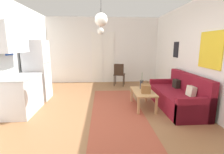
# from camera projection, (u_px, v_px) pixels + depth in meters

# --- Properties ---
(ground_plane) EXTENTS (5.25, 7.98, 0.10)m
(ground_plane) POSITION_uv_depth(u_px,v_px,m) (105.00, 121.00, 3.58)
(ground_plane) COLOR #8E603D
(wall_back) EXTENTS (4.85, 0.13, 2.74)m
(wall_back) POSITION_uv_depth(u_px,v_px,m) (103.00, 51.00, 6.97)
(wall_back) COLOR white
(wall_back) RESTS_ON ground_plane
(wall_right) EXTENTS (0.12, 7.58, 2.74)m
(wall_right) POSITION_uv_depth(u_px,v_px,m) (216.00, 56.00, 3.46)
(wall_right) COLOR white
(wall_right) RESTS_ON ground_plane
(area_rug) EXTENTS (1.22, 3.65, 0.01)m
(area_rug) POSITION_uv_depth(u_px,v_px,m) (117.00, 111.00, 3.99)
(area_rug) COLOR #9E4733
(area_rug) RESTS_ON ground_plane
(couch) EXTENTS (0.82, 1.91, 0.89)m
(couch) POSITION_uv_depth(u_px,v_px,m) (179.00, 97.00, 4.21)
(couch) COLOR maroon
(couch) RESTS_ON ground_plane
(coffee_table) EXTENTS (0.50, 0.96, 0.44)m
(coffee_table) POSITION_uv_depth(u_px,v_px,m) (143.00, 93.00, 4.20)
(coffee_table) COLOR tan
(coffee_table) RESTS_ON ground_plane
(bamboo_vase) EXTENTS (0.10, 0.10, 0.45)m
(bamboo_vase) POSITION_uv_depth(u_px,v_px,m) (142.00, 84.00, 4.40)
(bamboo_vase) COLOR #2D2D33
(bamboo_vase) RESTS_ON coffee_table
(handbag) EXTENTS (0.26, 0.29, 0.30)m
(handbag) POSITION_uv_depth(u_px,v_px,m) (146.00, 89.00, 4.03)
(handbag) COLOR brown
(handbag) RESTS_ON coffee_table
(refrigerator) EXTENTS (0.62, 0.63, 1.74)m
(refrigerator) POSITION_uv_depth(u_px,v_px,m) (38.00, 70.00, 4.77)
(refrigerator) COLOR white
(refrigerator) RESTS_ON ground_plane
(kitchen_counter) EXTENTS (0.59, 1.09, 2.10)m
(kitchen_counter) POSITION_uv_depth(u_px,v_px,m) (20.00, 80.00, 3.80)
(kitchen_counter) COLOR silver
(kitchen_counter) RESTS_ON ground_plane
(accent_chair) EXTENTS (0.51, 0.49, 0.89)m
(accent_chair) POSITION_uv_depth(u_px,v_px,m) (119.00, 73.00, 6.44)
(accent_chair) COLOR black
(accent_chair) RESTS_ON ground_plane
(pendant_lamp_near) EXTENTS (0.26, 0.26, 0.77)m
(pendant_lamp_near) POSITION_uv_depth(u_px,v_px,m) (101.00, 20.00, 3.24)
(pendant_lamp_near) COLOR black
(pendant_lamp_far) EXTENTS (0.22, 0.22, 0.80)m
(pendant_lamp_far) POSITION_uv_depth(u_px,v_px,m) (101.00, 31.00, 5.25)
(pendant_lamp_far) COLOR black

